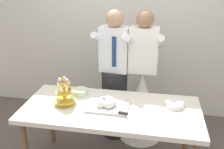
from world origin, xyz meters
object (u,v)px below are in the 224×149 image
object	(u,v)px
person_bride	(141,96)
dessert_table	(111,114)
cupcake_stand	(64,93)
main_cake_tray	(108,104)
round_cake	(80,92)
person_groom	(115,83)
plate_stack	(175,104)

from	to	relation	value
person_bride	dessert_table	bearing A→B (deg)	-111.50
dessert_table	cupcake_stand	distance (m)	0.52
main_cake_tray	round_cake	distance (m)	0.41
main_cake_tray	person_groom	bearing A→B (deg)	93.61
cupcake_stand	plate_stack	world-z (taller)	cupcake_stand
cupcake_stand	round_cake	xyz separation A→B (m)	(0.10, 0.22, -0.09)
cupcake_stand	main_cake_tray	size ratio (longest dim) A/B	0.70
main_cake_tray	round_cake	world-z (taller)	main_cake_tray
cupcake_stand	round_cake	world-z (taller)	cupcake_stand
plate_stack	person_groom	distance (m)	0.88
dessert_table	person_groom	distance (m)	0.65
person_groom	cupcake_stand	bearing A→B (deg)	-121.47
main_cake_tray	dessert_table	bearing A→B (deg)	8.12
plate_stack	round_cake	world-z (taller)	round_cake
round_cake	person_bride	world-z (taller)	person_bride
cupcake_stand	person_groom	size ratio (longest dim) A/B	0.18
cupcake_stand	round_cake	bearing A→B (deg)	66.67
cupcake_stand	person_groom	xyz separation A→B (m)	(0.41, 0.66, -0.15)
round_cake	person_bride	size ratio (longest dim) A/B	0.14
round_cake	person_bride	bearing A→B (deg)	35.67
main_cake_tray	plate_stack	distance (m)	0.68
cupcake_stand	main_cake_tray	xyz separation A→B (m)	(0.45, 0.01, -0.08)
main_cake_tray	person_bride	bearing A→B (deg)	66.25
plate_stack	person_groom	size ratio (longest dim) A/B	0.11
cupcake_stand	person_groom	world-z (taller)	person_groom
plate_stack	round_cake	size ratio (longest dim) A/B	0.79
main_cake_tray	plate_stack	world-z (taller)	main_cake_tray
cupcake_stand	person_groom	bearing A→B (deg)	58.53
dessert_table	cupcake_stand	size ratio (longest dim) A/B	5.90
dessert_table	cupcake_stand	bearing A→B (deg)	-178.24
main_cake_tray	round_cake	bearing A→B (deg)	148.79
main_cake_tray	cupcake_stand	bearing A→B (deg)	-178.72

